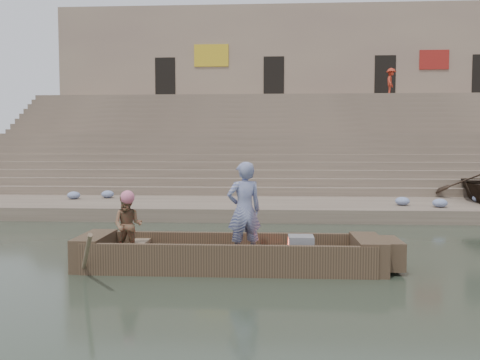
# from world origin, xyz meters

# --- Properties ---
(ground) EXTENTS (120.00, 120.00, 0.00)m
(ground) POSITION_xyz_m (0.00, 0.00, 0.00)
(ground) COLOR #283427
(ground) RESTS_ON ground
(lower_landing) EXTENTS (32.00, 4.00, 0.40)m
(lower_landing) POSITION_xyz_m (0.00, 8.00, 0.20)
(lower_landing) COLOR gray
(lower_landing) RESTS_ON ground
(mid_landing) EXTENTS (32.00, 3.00, 2.80)m
(mid_landing) POSITION_xyz_m (0.00, 15.50, 1.40)
(mid_landing) COLOR gray
(mid_landing) RESTS_ON ground
(upper_landing) EXTENTS (32.00, 3.00, 5.20)m
(upper_landing) POSITION_xyz_m (0.00, 22.50, 2.60)
(upper_landing) COLOR gray
(upper_landing) RESTS_ON ground
(ghat_steps) EXTENTS (32.00, 11.00, 5.20)m
(ghat_steps) POSITION_xyz_m (0.00, 17.19, 1.80)
(ghat_steps) COLOR gray
(ghat_steps) RESTS_ON ground
(building_wall) EXTENTS (32.00, 5.07, 11.20)m
(building_wall) POSITION_xyz_m (0.00, 26.50, 5.60)
(building_wall) COLOR gray
(building_wall) RESTS_ON ground
(main_rowboat) EXTENTS (5.00, 1.30, 0.22)m
(main_rowboat) POSITION_xyz_m (-3.01, 0.62, 0.11)
(main_rowboat) COLOR brown
(main_rowboat) RESTS_ON ground
(rowboat_trim) EXTENTS (6.04, 2.63, 1.83)m
(rowboat_trim) POSITION_xyz_m (-2.80, 0.61, 0.31)
(rowboat_trim) COLOR brown
(rowboat_trim) RESTS_ON ground
(standing_man) EXTENTS (0.75, 0.62, 1.77)m
(standing_man) POSITION_xyz_m (-2.72, 0.50, 1.10)
(standing_man) COLOR navy
(standing_man) RESTS_ON main_rowboat
(rowing_man) EXTENTS (0.57, 0.45, 1.16)m
(rowing_man) POSITION_xyz_m (-4.88, 0.52, 0.80)
(rowing_man) COLOR #246E41
(rowing_man) RESTS_ON main_rowboat
(television) EXTENTS (0.46, 0.42, 0.40)m
(television) POSITION_xyz_m (-1.69, 0.62, 0.42)
(television) COLOR gray
(television) RESTS_ON main_rowboat
(pedestrian) EXTENTS (0.87, 1.15, 1.57)m
(pedestrian) POSITION_xyz_m (4.84, 21.73, 5.98)
(pedestrian) COLOR #B6321E
(pedestrian) RESTS_ON upper_landing
(cloth_bundles) EXTENTS (14.18, 2.54, 0.26)m
(cloth_bundles) POSITION_xyz_m (-1.53, 8.02, 0.53)
(cloth_bundles) COLOR #3F5999
(cloth_bundles) RESTS_ON lower_landing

